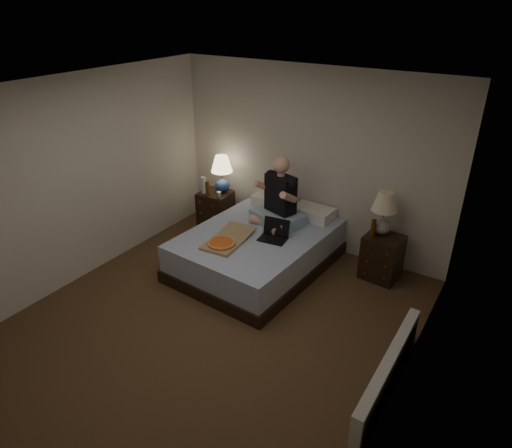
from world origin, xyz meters
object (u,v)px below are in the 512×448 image
Objects in this scene: nightstand_left at (216,210)px; nightstand_right at (382,257)px; beer_bottle_left at (207,188)px; radiator at (388,373)px; water_bottle at (203,185)px; pizza_box at (221,244)px; lamp_left at (222,174)px; bed at (257,250)px; person at (278,191)px; soda_can at (219,195)px; lamp_right at (384,213)px; beer_bottle_right at (373,228)px; laptop at (273,231)px.

nightstand_left is 1.02× the size of nightstand_right.
beer_bottle_left is 0.14× the size of radiator.
nightstand_right is at bearing 2.88° from water_bottle.
nightstand_right is at bearing 4.11° from beer_bottle_left.
pizza_box is (0.99, -1.00, -0.16)m from beer_bottle_left.
nightstand_left is at bearing 125.05° from pizza_box.
nightstand_left reaches higher than pizza_box.
pizza_box is (0.90, -1.25, -0.33)m from lamp_left.
bed is 0.81m from person.
nightstand_left is at bearing -125.32° from lamp_left.
nightstand_left is 1.07× the size of lamp_left.
soda_can reaches higher than bed.
lamp_right is at bearing 5.69° from soda_can.
lamp_left is at bearing 179.95° from lamp_right.
nightstand_right is 0.77× the size of pizza_box.
beer_bottle_left is 1.00× the size of beer_bottle_right.
soda_can is 0.13× the size of pizza_box.
beer_bottle_left is at bearing -171.64° from nightstand_right.
lamp_right is 1.65× the size of laptop.
beer_bottle_right is 1.29m from person.
water_bottle is at bearing 173.66° from soda_can.
pizza_box is (-0.17, -0.55, 0.30)m from bed.
lamp_right reaches higher than nightstand_right.
soda_can is at bearing -65.71° from lamp_left.
pizza_box is at bearing -45.31° from beer_bottle_left.
water_bottle reaches higher than radiator.
lamp_left is at bearing 149.90° from radiator.
beer_bottle_right reaches higher than nightstand_left.
bed is 6.01× the size of laptop.
lamp_right is 2.03m from pizza_box.
water_bottle is at bearing 154.06° from radiator.
laptop is at bearing 43.11° from pizza_box.
lamp_right is at bearing 30.30° from bed.
laptop is (0.19, -0.43, -0.35)m from person.
nightstand_left is at bearing 142.10° from soda_can.
nightstand_left is 2.60× the size of beer_bottle_right.
laptop is at bearing -145.58° from nightstand_right.
nightstand_right is 0.44m from beer_bottle_right.
radiator is (1.88, -1.10, -0.43)m from laptop.
bed is 8.18× the size of water_bottle.
water_bottle is (-2.67, -0.20, -0.14)m from lamp_right.
nightstand_right is 1.43m from laptop.
bed is 1.51m from beer_bottle_right.
nightstand_left is at bearing -173.87° from person.
beer_bottle_right is at bearing -115.57° from lamp_right.
water_bottle is (-0.13, -0.10, 0.42)m from nightstand_left.
lamp_left is 5.60× the size of soda_can.
laptop is (0.27, -0.06, 0.38)m from bed.
beer_bottle_left reaches higher than pizza_box.
water_bottle is 0.16× the size of radiator.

